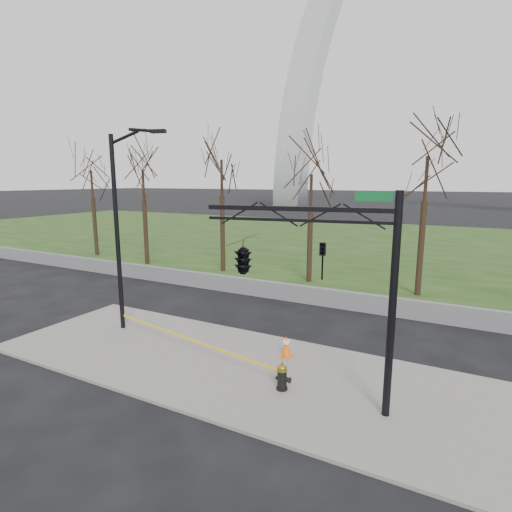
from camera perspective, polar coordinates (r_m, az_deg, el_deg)
The scene contains 11 objects.
ground at distance 14.04m, azimuth -2.66°, elevation -15.67°, with size 500.00×500.00×0.00m, color black.
sidewalk at distance 14.02m, azimuth -2.66°, elevation -15.49°, with size 18.00×6.00×0.10m, color slate.
grass_strip at distance 41.78m, azimuth 18.69°, elevation 1.57°, with size 120.00×40.00×0.06m, color #1C3814.
guardrail at distance 20.71m, azimuth 8.68°, elevation -5.66°, with size 60.00×0.30×0.90m, color #59595B.
gateway_arch at distance 89.98m, azimuth 25.33°, elevation 26.69°, with size 66.00×6.00×65.00m, color silver, non-canonical shape.
tree_row at distance 23.52m, azimuth 14.86°, elevation 5.04°, with size 48.33×4.00×8.13m.
fire_hydrant at distance 12.45m, azimuth 3.77°, elevation -16.80°, with size 0.52×0.34×0.85m.
traffic_cone at distance 14.58m, azimuth 4.32°, elevation -12.62°, with size 0.44×0.44×0.74m.
street_light at distance 17.06m, azimuth -18.58°, elevation 4.96°, with size 2.34×0.80×8.21m.
traffic_signal_mast at distance 10.93m, azimuth 1.94°, elevation -0.30°, with size 5.04×2.54×6.00m.
caution_tape at distance 14.53m, azimuth -6.82°, elevation -12.30°, with size 8.06×2.20×0.43m.
Camera 1 is at (6.42, -10.82, 6.23)m, focal length 28.19 mm.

